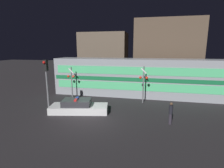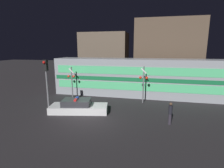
{
  "view_description": "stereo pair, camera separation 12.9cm",
  "coord_description": "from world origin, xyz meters",
  "px_view_note": "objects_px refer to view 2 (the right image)",
  "views": [
    {
      "loc": [
        4.41,
        -11.71,
        5.36
      ],
      "look_at": [
        0.82,
        4.75,
        1.89
      ],
      "focal_mm": 28.0,
      "sensor_mm": 36.0,
      "label": 1
    },
    {
      "loc": [
        4.54,
        -11.68,
        5.36
      ],
      "look_at": [
        0.82,
        4.75,
        1.89
      ],
      "focal_mm": 28.0,
      "sensor_mm": 36.0,
      "label": 2
    }
  ],
  "objects_px": {
    "police_car": "(78,107)",
    "crossing_signal_near": "(143,82)",
    "traffic_light_corner": "(46,77)",
    "pedestrian": "(170,113)",
    "train": "(137,77)"
  },
  "relations": [
    {
      "from": "crossing_signal_near",
      "to": "pedestrian",
      "type": "bearing_deg",
      "value": -64.94
    },
    {
      "from": "train",
      "to": "traffic_light_corner",
      "type": "bearing_deg",
      "value": -135.91
    },
    {
      "from": "police_car",
      "to": "crossing_signal_near",
      "type": "relative_size",
      "value": 1.39
    },
    {
      "from": "pedestrian",
      "to": "crossing_signal_near",
      "type": "xyz_separation_m",
      "value": [
        -2.14,
        4.58,
        1.33
      ]
    },
    {
      "from": "police_car",
      "to": "pedestrian",
      "type": "relative_size",
      "value": 3.13
    },
    {
      "from": "train",
      "to": "traffic_light_corner",
      "type": "xyz_separation_m",
      "value": [
        -7.01,
        -6.79,
        0.89
      ]
    },
    {
      "from": "train",
      "to": "police_car",
      "type": "relative_size",
      "value": 3.71
    },
    {
      "from": "pedestrian",
      "to": "train",
      "type": "bearing_deg",
      "value": 112.26
    },
    {
      "from": "pedestrian",
      "to": "traffic_light_corner",
      "type": "relative_size",
      "value": 0.37
    },
    {
      "from": "police_car",
      "to": "traffic_light_corner",
      "type": "height_order",
      "value": "traffic_light_corner"
    },
    {
      "from": "police_car",
      "to": "traffic_light_corner",
      "type": "distance_m",
      "value": 3.67
    },
    {
      "from": "police_car",
      "to": "traffic_light_corner",
      "type": "bearing_deg",
      "value": 175.56
    },
    {
      "from": "pedestrian",
      "to": "crossing_signal_near",
      "type": "relative_size",
      "value": 0.44
    },
    {
      "from": "pedestrian",
      "to": "police_car",
      "type": "bearing_deg",
      "value": 173.32
    },
    {
      "from": "police_car",
      "to": "traffic_light_corner",
      "type": "relative_size",
      "value": 1.15
    }
  ]
}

